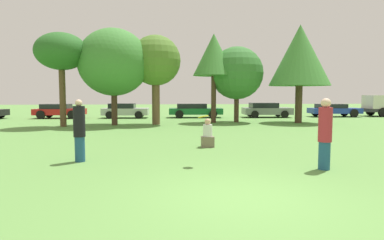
{
  "coord_description": "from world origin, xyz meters",
  "views": [
    {
      "loc": [
        -1.54,
        -6.04,
        1.98
      ],
      "look_at": [
        -0.57,
        3.91,
        1.2
      ],
      "focal_mm": 30.62,
      "sensor_mm": 36.0,
      "label": 1
    }
  ],
  "objects_px": {
    "tree_2": "(156,61)",
    "tree_4": "(237,73)",
    "frisbee": "(203,116)",
    "tree_3": "(214,55)",
    "parked_car_grey": "(266,110)",
    "tree_0": "(61,52)",
    "tree_1": "(114,62)",
    "person_thrower": "(79,130)",
    "parked_car_green": "(195,110)",
    "bystander_sitting": "(208,135)",
    "tree_5": "(300,56)",
    "parked_car_red": "(59,110)",
    "parked_car_silver": "(125,110)",
    "person_catcher": "(325,133)",
    "parked_car_blue": "(333,110)"
  },
  "relations": [
    {
      "from": "tree_2",
      "to": "tree_4",
      "type": "relative_size",
      "value": 1.09
    },
    {
      "from": "frisbee",
      "to": "tree_3",
      "type": "xyz_separation_m",
      "value": [
        2.52,
        13.63,
        3.31
      ]
    },
    {
      "from": "tree_2",
      "to": "parked_car_grey",
      "type": "height_order",
      "value": "tree_2"
    },
    {
      "from": "tree_0",
      "to": "tree_1",
      "type": "xyz_separation_m",
      "value": [
        3.02,
        0.67,
        -0.51
      ]
    },
    {
      "from": "person_thrower",
      "to": "frisbee",
      "type": "xyz_separation_m",
      "value": [
        3.56,
        -0.8,
        0.44
      ]
    },
    {
      "from": "tree_2",
      "to": "person_thrower",
      "type": "bearing_deg",
      "value": -99.85
    },
    {
      "from": "tree_4",
      "to": "parked_car_green",
      "type": "bearing_deg",
      "value": 116.8
    },
    {
      "from": "bystander_sitting",
      "to": "tree_2",
      "type": "bearing_deg",
      "value": 101.99
    },
    {
      "from": "tree_1",
      "to": "tree_2",
      "type": "relative_size",
      "value": 1.05
    },
    {
      "from": "tree_0",
      "to": "person_thrower",
      "type": "bearing_deg",
      "value": -71.83
    },
    {
      "from": "frisbee",
      "to": "tree_4",
      "type": "relative_size",
      "value": 0.06
    },
    {
      "from": "person_thrower",
      "to": "tree_0",
      "type": "height_order",
      "value": "tree_0"
    },
    {
      "from": "tree_5",
      "to": "parked_car_red",
      "type": "height_order",
      "value": "tree_5"
    },
    {
      "from": "tree_5",
      "to": "parked_car_grey",
      "type": "xyz_separation_m",
      "value": [
        -0.43,
        5.71,
        -3.98
      ]
    },
    {
      "from": "tree_0",
      "to": "tree_3",
      "type": "distance_m",
      "value": 9.86
    },
    {
      "from": "tree_1",
      "to": "tree_4",
      "type": "relative_size",
      "value": 1.15
    },
    {
      "from": "tree_5",
      "to": "parked_car_green",
      "type": "xyz_separation_m",
      "value": [
        -6.64,
        5.98,
        -4.0
      ]
    },
    {
      "from": "tree_3",
      "to": "parked_car_silver",
      "type": "distance_m",
      "value": 9.47
    },
    {
      "from": "tree_5",
      "to": "tree_1",
      "type": "bearing_deg",
      "value": -177.84
    },
    {
      "from": "tree_2",
      "to": "parked_car_silver",
      "type": "distance_m",
      "value": 7.59
    },
    {
      "from": "person_thrower",
      "to": "tree_4",
      "type": "relative_size",
      "value": 0.34
    },
    {
      "from": "parked_car_red",
      "to": "parked_car_green",
      "type": "bearing_deg",
      "value": 1.85
    },
    {
      "from": "person_catcher",
      "to": "tree_3",
      "type": "relative_size",
      "value": 0.31
    },
    {
      "from": "tree_0",
      "to": "tree_3",
      "type": "height_order",
      "value": "tree_3"
    },
    {
      "from": "parked_car_blue",
      "to": "parked_car_green",
      "type": "bearing_deg",
      "value": -177.74
    },
    {
      "from": "tree_3",
      "to": "parked_car_blue",
      "type": "height_order",
      "value": "tree_3"
    },
    {
      "from": "parked_car_silver",
      "to": "parked_car_grey",
      "type": "relative_size",
      "value": 0.93
    },
    {
      "from": "tree_0",
      "to": "parked_car_blue",
      "type": "relative_size",
      "value": 1.29
    },
    {
      "from": "tree_4",
      "to": "parked_car_green",
      "type": "distance_m",
      "value": 6.2
    },
    {
      "from": "tree_3",
      "to": "tree_5",
      "type": "xyz_separation_m",
      "value": [
        5.86,
        -0.73,
        -0.04
      ]
    },
    {
      "from": "bystander_sitting",
      "to": "tree_5",
      "type": "distance_m",
      "value": 13.21
    },
    {
      "from": "tree_0",
      "to": "tree_3",
      "type": "relative_size",
      "value": 0.93
    },
    {
      "from": "parked_car_red",
      "to": "parked_car_silver",
      "type": "distance_m",
      "value": 5.43
    },
    {
      "from": "tree_2",
      "to": "parked_car_red",
      "type": "relative_size",
      "value": 1.43
    },
    {
      "from": "tree_3",
      "to": "parked_car_blue",
      "type": "xyz_separation_m",
      "value": [
        11.62,
        5.04,
        -4.05
      ]
    },
    {
      "from": "parked_car_silver",
      "to": "tree_5",
      "type": "bearing_deg",
      "value": -22.55
    },
    {
      "from": "parked_car_silver",
      "to": "tree_0",
      "type": "bearing_deg",
      "value": -109.25
    },
    {
      "from": "frisbee",
      "to": "tree_0",
      "type": "relative_size",
      "value": 0.05
    },
    {
      "from": "bystander_sitting",
      "to": "tree_3",
      "type": "relative_size",
      "value": 0.17
    },
    {
      "from": "bystander_sitting",
      "to": "parked_car_grey",
      "type": "xyz_separation_m",
      "value": [
        7.38,
        15.51,
        0.22
      ]
    },
    {
      "from": "bystander_sitting",
      "to": "tree_4",
      "type": "height_order",
      "value": "tree_4"
    },
    {
      "from": "parked_car_silver",
      "to": "parked_car_blue",
      "type": "height_order",
      "value": "parked_car_silver"
    },
    {
      "from": "tree_5",
      "to": "tree_3",
      "type": "bearing_deg",
      "value": 172.89
    },
    {
      "from": "person_catcher",
      "to": "tree_1",
      "type": "relative_size",
      "value": 0.31
    },
    {
      "from": "person_catcher",
      "to": "bystander_sitting",
      "type": "bearing_deg",
      "value": -43.44
    },
    {
      "from": "frisbee",
      "to": "parked_car_red",
      "type": "height_order",
      "value": "frisbee"
    },
    {
      "from": "bystander_sitting",
      "to": "tree_4",
      "type": "xyz_separation_m",
      "value": [
        3.66,
        10.85,
        3.04
      ]
    },
    {
      "from": "tree_4",
      "to": "tree_2",
      "type": "bearing_deg",
      "value": -168.49
    },
    {
      "from": "tree_3",
      "to": "bystander_sitting",
      "type": "bearing_deg",
      "value": -100.47
    },
    {
      "from": "bystander_sitting",
      "to": "tree_3",
      "type": "distance_m",
      "value": 11.52
    }
  ]
}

